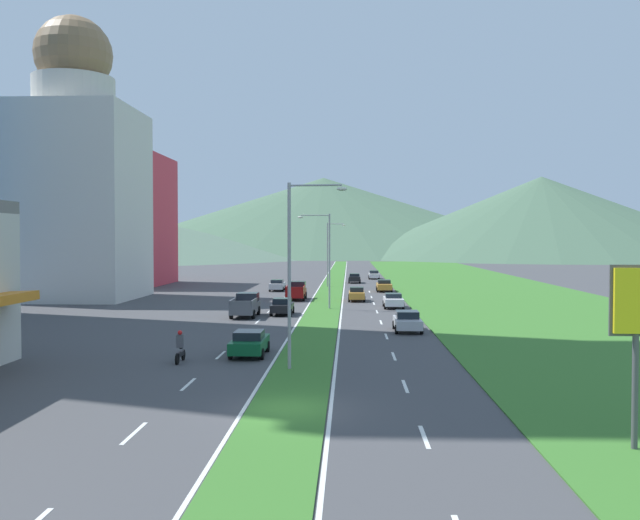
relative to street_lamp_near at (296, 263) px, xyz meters
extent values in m
plane|color=#424244|center=(0.32, -8.41, -5.63)|extent=(600.00, 600.00, 0.00)
cube|color=#387028|center=(0.32, 51.59, -5.60)|extent=(3.20, 240.00, 0.06)
cube|color=#387028|center=(20.92, 51.59, -5.60)|extent=(24.00, 240.00, 0.06)
cube|color=silver|center=(-4.78, -12.03, -5.62)|extent=(0.16, 2.80, 0.01)
cube|color=silver|center=(-4.78, -3.84, -5.62)|extent=(0.16, 2.80, 0.01)
cube|color=silver|center=(-4.78, 4.35, -5.62)|extent=(0.16, 2.80, 0.01)
cube|color=silver|center=(-4.78, 12.54, -5.62)|extent=(0.16, 2.80, 0.01)
cube|color=silver|center=(-4.78, 20.73, -5.62)|extent=(0.16, 2.80, 0.01)
cube|color=silver|center=(-4.78, 28.91, -5.62)|extent=(0.16, 2.80, 0.01)
cube|color=silver|center=(-4.78, 37.10, -5.62)|extent=(0.16, 2.80, 0.01)
cube|color=silver|center=(-4.78, 45.29, -5.62)|extent=(0.16, 2.80, 0.01)
cube|color=silver|center=(-4.78, 53.48, -5.62)|extent=(0.16, 2.80, 0.01)
cube|color=silver|center=(5.42, -12.03, -5.62)|extent=(0.16, 2.80, 0.01)
cube|color=silver|center=(5.42, -3.84, -5.62)|extent=(0.16, 2.80, 0.01)
cube|color=silver|center=(5.42, 4.35, -5.62)|extent=(0.16, 2.80, 0.01)
cube|color=silver|center=(5.42, 12.54, -5.62)|extent=(0.16, 2.80, 0.01)
cube|color=silver|center=(5.42, 20.73, -5.62)|extent=(0.16, 2.80, 0.01)
cube|color=silver|center=(5.42, 28.91, -5.62)|extent=(0.16, 2.80, 0.01)
cube|color=silver|center=(5.42, 37.10, -5.62)|extent=(0.16, 2.80, 0.01)
cube|color=silver|center=(5.42, 45.29, -5.62)|extent=(0.16, 2.80, 0.01)
cube|color=silver|center=(5.42, 53.48, -5.62)|extent=(0.16, 2.80, 0.01)
cube|color=silver|center=(-1.43, 51.59, -5.62)|extent=(0.16, 240.00, 0.01)
cube|color=silver|center=(2.07, 51.59, -5.62)|extent=(0.16, 240.00, 0.01)
cube|color=silver|center=(-28.56, 41.76, 5.22)|extent=(14.02, 14.02, 21.69)
cylinder|color=beige|center=(-28.56, 41.76, 17.80)|extent=(9.14, 9.14, 3.48)
sphere|color=olive|center=(-28.56, 41.76, 22.15)|extent=(8.70, 8.70, 8.70)
cube|color=#D83847|center=(-33.28, 65.34, 3.99)|extent=(17.06, 17.06, 19.24)
cone|color=#516B56|center=(-113.48, 214.23, 5.44)|extent=(213.77, 213.77, 22.13)
cone|color=#47664C|center=(-9.36, 287.06, 12.05)|extent=(219.64, 219.64, 35.36)
cone|color=#47664C|center=(73.15, 220.42, 9.21)|extent=(146.34, 146.34, 29.68)
cylinder|color=#99999E|center=(-0.33, 0.03, -0.73)|extent=(0.18, 0.18, 9.80)
cylinder|color=#99999E|center=(1.05, -0.09, 4.02)|extent=(2.76, 0.33, 0.10)
ellipsoid|color=silver|center=(2.42, -0.20, 3.82)|extent=(0.56, 0.28, 0.20)
cylinder|color=#99999E|center=(0.87, 31.18, -0.97)|extent=(0.18, 0.18, 9.31)
cylinder|color=#99999E|center=(-0.54, 31.08, 3.53)|extent=(2.82, 0.30, 0.10)
ellipsoid|color=silver|center=(-1.95, 30.98, 3.33)|extent=(0.56, 0.28, 0.20)
cylinder|color=#99999E|center=(-0.32, 62.33, -1.06)|extent=(0.18, 0.18, 9.14)
cylinder|color=#99999E|center=(0.85, 62.33, 3.36)|extent=(2.33, 0.10, 0.10)
ellipsoid|color=silver|center=(2.01, 62.33, 3.16)|extent=(0.56, 0.28, 0.20)
cylinder|color=#4C4C51|center=(12.07, -13.28, -3.71)|extent=(0.20, 0.20, 3.83)
cube|color=silver|center=(7.02, 81.99, -4.99)|extent=(1.71, 4.53, 0.63)
cube|color=black|center=(7.02, 82.17, -4.43)|extent=(1.47, 1.99, 0.49)
cylinder|color=black|center=(7.83, 80.59, -5.31)|extent=(0.22, 0.64, 0.64)
cylinder|color=black|center=(6.20, 80.59, -5.31)|extent=(0.22, 0.64, 0.64)
cylinder|color=black|center=(7.83, 83.39, -5.31)|extent=(0.22, 0.64, 0.64)
cylinder|color=black|center=(6.20, 83.39, -5.31)|extent=(0.22, 0.64, 0.64)
cube|color=black|center=(3.60, 71.04, -4.94)|extent=(1.76, 4.08, 0.73)
cube|color=black|center=(3.60, 71.20, -4.37)|extent=(1.51, 1.79, 0.41)
cylinder|color=black|center=(4.45, 69.78, -5.31)|extent=(0.22, 0.64, 0.64)
cylinder|color=black|center=(2.76, 69.78, -5.31)|extent=(0.22, 0.64, 0.64)
cylinder|color=black|center=(4.45, 72.30, -5.31)|extent=(0.22, 0.64, 0.64)
cylinder|color=black|center=(2.76, 72.30, -5.31)|extent=(0.22, 0.64, 0.64)
cube|color=silver|center=(7.18, 32.66, -4.96)|extent=(1.82, 4.45, 0.69)
cube|color=black|center=(7.18, 32.84, -4.40)|extent=(1.56, 1.96, 0.43)
cylinder|color=black|center=(8.05, 31.28, -5.31)|extent=(0.22, 0.64, 0.64)
cylinder|color=black|center=(6.31, 31.28, -5.31)|extent=(0.22, 0.64, 0.64)
cylinder|color=black|center=(8.05, 34.04, -5.31)|extent=(0.22, 0.64, 0.64)
cylinder|color=black|center=(6.31, 34.04, -5.31)|extent=(0.22, 0.64, 0.64)
cube|color=#B2B2B7|center=(-6.68, 54.44, -4.95)|extent=(1.77, 4.50, 0.72)
cube|color=black|center=(-6.68, 54.27, -4.36)|extent=(1.52, 1.98, 0.46)
cylinder|color=black|center=(-7.53, 55.84, -5.31)|extent=(0.22, 0.64, 0.64)
cylinder|color=black|center=(-5.83, 55.84, -5.31)|extent=(0.22, 0.64, 0.64)
cylinder|color=black|center=(-7.53, 53.05, -5.31)|extent=(0.22, 0.64, 0.64)
cylinder|color=black|center=(-5.83, 53.05, -5.31)|extent=(0.22, 0.64, 0.64)
cube|color=#0C5128|center=(-3.06, 4.31, -4.97)|extent=(1.88, 4.44, 0.68)
cube|color=black|center=(-3.06, 4.14, -4.39)|extent=(1.62, 1.96, 0.48)
cylinder|color=black|center=(-3.97, 5.69, -5.31)|extent=(0.22, 0.64, 0.64)
cylinder|color=black|center=(-2.16, 5.69, -5.31)|extent=(0.22, 0.64, 0.64)
cylinder|color=black|center=(-3.97, 2.94, -5.31)|extent=(0.22, 0.64, 0.64)
cylinder|color=black|center=(-2.16, 2.94, -5.31)|extent=(0.22, 0.64, 0.64)
cube|color=black|center=(-3.25, 26.03, -4.97)|extent=(1.82, 4.06, 0.68)
cube|color=black|center=(-3.25, 25.86, -4.37)|extent=(1.56, 1.79, 0.52)
cylinder|color=black|center=(-4.12, 27.28, -5.31)|extent=(0.22, 0.64, 0.64)
cylinder|color=black|center=(-2.38, 27.28, -5.31)|extent=(0.22, 0.64, 0.64)
cylinder|color=black|center=(-4.12, 24.77, -5.31)|extent=(0.22, 0.64, 0.64)
cylinder|color=black|center=(-2.38, 24.77, -5.31)|extent=(0.22, 0.64, 0.64)
cube|color=#C6842D|center=(3.62, 39.98, -4.95)|extent=(1.71, 4.05, 0.71)
cube|color=black|center=(3.62, 40.14, -4.35)|extent=(1.47, 1.78, 0.51)
cylinder|color=black|center=(4.44, 38.72, -5.31)|extent=(0.22, 0.64, 0.64)
cylinder|color=black|center=(2.80, 38.72, -5.31)|extent=(0.22, 0.64, 0.64)
cylinder|color=black|center=(4.44, 41.23, -5.31)|extent=(0.22, 0.64, 0.64)
cylinder|color=black|center=(2.80, 41.23, -5.31)|extent=(0.22, 0.64, 0.64)
cube|color=#C6842D|center=(7.34, 53.90, -4.95)|extent=(1.87, 4.46, 0.72)
cube|color=black|center=(7.34, 54.08, -4.35)|extent=(1.61, 1.96, 0.48)
cylinder|color=black|center=(8.24, 52.51, -5.31)|extent=(0.22, 0.64, 0.64)
cylinder|color=black|center=(6.45, 52.51, -5.31)|extent=(0.22, 0.64, 0.64)
cylinder|color=black|center=(8.24, 55.28, -5.31)|extent=(0.22, 0.64, 0.64)
cylinder|color=black|center=(6.45, 55.28, -5.31)|extent=(0.22, 0.64, 0.64)
cube|color=#B2B2B7|center=(7.12, 15.26, -4.98)|extent=(1.88, 4.44, 0.66)
cube|color=black|center=(7.12, 15.44, -4.39)|extent=(1.62, 1.96, 0.52)
cylinder|color=black|center=(8.03, 13.88, -5.31)|extent=(0.22, 0.64, 0.64)
cylinder|color=black|center=(6.22, 13.88, -5.31)|extent=(0.22, 0.64, 0.64)
cylinder|color=black|center=(8.03, 16.64, -5.31)|extent=(0.22, 0.64, 0.64)
cylinder|color=black|center=(6.22, 16.64, -5.31)|extent=(0.22, 0.64, 0.64)
cube|color=#515459|center=(-6.36, 24.27, -4.83)|extent=(2.00, 5.40, 0.80)
cube|color=black|center=(-6.36, 25.87, -4.03)|extent=(1.84, 2.00, 0.80)
cube|color=#515459|center=(-7.30, 23.17, -4.21)|extent=(0.10, 3.20, 0.44)
cube|color=#515459|center=(-5.42, 23.17, -4.21)|extent=(0.10, 3.20, 0.44)
cube|color=#515459|center=(-6.36, 21.62, -4.21)|extent=(1.84, 0.10, 0.44)
cylinder|color=black|center=(-7.32, 25.89, -5.23)|extent=(0.26, 0.80, 0.80)
cylinder|color=black|center=(-5.40, 25.89, -5.23)|extent=(0.26, 0.80, 0.80)
cylinder|color=black|center=(-7.32, 22.65, -5.23)|extent=(0.26, 0.80, 0.80)
cylinder|color=black|center=(-5.40, 22.65, -5.23)|extent=(0.26, 0.80, 0.80)
cube|color=maroon|center=(-3.16, 41.18, -4.83)|extent=(2.00, 5.40, 0.80)
cube|color=black|center=(-3.16, 42.78, -4.03)|extent=(1.84, 2.00, 0.80)
cube|color=maroon|center=(-4.10, 40.08, -4.21)|extent=(0.10, 3.20, 0.44)
cube|color=maroon|center=(-2.22, 40.08, -4.21)|extent=(0.10, 3.20, 0.44)
cube|color=maroon|center=(-3.16, 38.53, -4.21)|extent=(1.84, 0.10, 0.44)
cylinder|color=black|center=(-4.12, 42.80, -5.23)|extent=(0.26, 0.80, 0.80)
cylinder|color=black|center=(-2.20, 42.80, -5.23)|extent=(0.26, 0.80, 0.80)
cylinder|color=black|center=(-4.12, 39.56, -5.23)|extent=(0.26, 0.80, 0.80)
cylinder|color=black|center=(-2.20, 39.56, -5.23)|extent=(0.26, 0.80, 0.80)
cylinder|color=black|center=(-6.57, 2.56, -5.33)|extent=(0.10, 0.60, 0.60)
cylinder|color=black|center=(-6.57, 1.16, -5.33)|extent=(0.12, 0.60, 0.60)
cube|color=black|center=(-6.57, 1.86, -5.15)|extent=(0.20, 1.12, 0.25)
ellipsoid|color=black|center=(-6.57, 2.06, -4.80)|extent=(0.24, 0.44, 0.24)
cube|color=#4C4C51|center=(-6.57, 1.76, -4.43)|extent=(0.36, 0.28, 0.70)
sphere|color=red|center=(-6.57, 1.81, -3.96)|extent=(0.26, 0.26, 0.26)
camera|label=1|loc=(2.81, -35.85, 1.25)|focal=38.69mm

